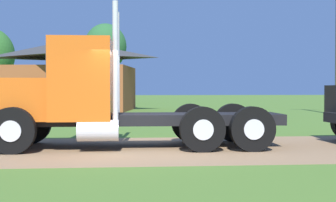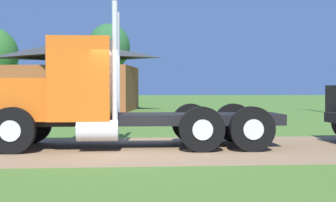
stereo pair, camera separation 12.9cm
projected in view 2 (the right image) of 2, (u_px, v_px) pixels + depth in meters
ground_plane at (142, 149)px, 12.46m from camera, size 200.00×200.00×0.00m
dirt_track at (142, 149)px, 12.46m from camera, size 120.00×5.66×0.01m
truck_foreground_white at (88, 99)px, 12.74m from camera, size 7.95×2.66×3.71m
shed_building at (72, 76)px, 34.55m from camera, size 10.00×7.99×4.99m
tree_mid at (109, 47)px, 47.21m from camera, size 4.09×4.09×7.88m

